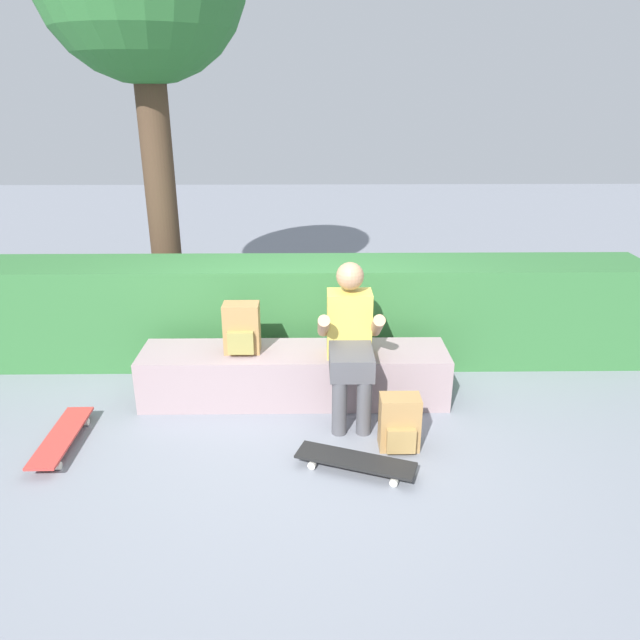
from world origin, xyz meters
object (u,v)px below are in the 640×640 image
at_px(bench_main, 295,375).
at_px(backpack_on_ground, 400,424).
at_px(backpack_on_bench, 242,329).
at_px(skateboard_beside_bench, 62,437).
at_px(person_skater, 350,338).
at_px(skateboard_near_person, 355,461).

relative_size(bench_main, backpack_on_ground, 6.14).
xyz_separation_m(bench_main, backpack_on_bench, (-0.41, -0.01, 0.41)).
height_order(skateboard_beside_bench, backpack_on_ground, backpack_on_ground).
bearing_deg(skateboard_beside_bench, backpack_on_ground, -1.13).
xyz_separation_m(person_skater, backpack_on_ground, (0.32, -0.51, -0.44)).
xyz_separation_m(bench_main, backpack_on_ground, (0.75, -0.73, -0.02)).
distance_m(backpack_on_bench, backpack_on_ground, 1.44).
bearing_deg(person_skater, skateboard_near_person, -90.18).
bearing_deg(backpack_on_ground, backpack_on_bench, 148.09).
relative_size(skateboard_beside_bench, backpack_on_bench, 2.01).
height_order(bench_main, skateboard_near_person, bench_main).
distance_m(skateboard_near_person, backpack_on_bench, 1.41).
bearing_deg(backpack_on_ground, skateboard_near_person, -140.17).
xyz_separation_m(bench_main, skateboard_beside_bench, (-1.64, -0.69, -0.14)).
xyz_separation_m(bench_main, person_skater, (0.43, -0.22, 0.42)).
xyz_separation_m(skateboard_beside_bench, backpack_on_ground, (2.39, -0.05, 0.12)).
relative_size(bench_main, backpack_on_bench, 6.14).
height_order(bench_main, backpack_on_bench, backpack_on_bench).
bearing_deg(skateboard_near_person, bench_main, 113.03).
height_order(bench_main, backpack_on_ground, bench_main).
distance_m(skateboard_near_person, backpack_on_ground, 0.44).
bearing_deg(skateboard_beside_bench, skateboard_near_person, -8.79).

